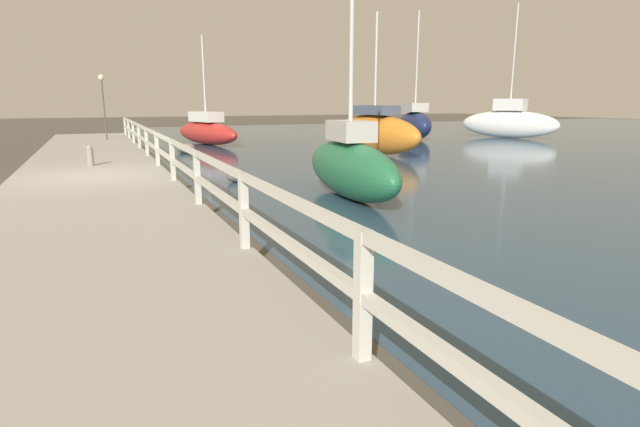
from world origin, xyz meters
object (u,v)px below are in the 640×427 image
Objects in this scene: sailboat_green at (350,166)px; sailboat_white at (509,122)px; sailboat_orange at (374,133)px; mooring_bollard at (90,155)px; dock_lamp at (102,90)px; sailboat_red at (207,131)px; sailboat_navy at (415,124)px.

sailboat_white reaches higher than sailboat_green.
sailboat_orange is (-11.48, -4.58, -0.04)m from sailboat_white.
sailboat_green reaches higher than mooring_bollard.
sailboat_green is at bearing -167.93° from sailboat_white.
sailboat_red is at bearing -18.36° from dock_lamp.
sailboat_navy reaches higher than sailboat_red.
sailboat_red is 0.80× the size of sailboat_white.
sailboat_orange reaches higher than dock_lamp.
mooring_bollard is 22.72m from sailboat_white.
sailboat_navy reaches higher than sailboat_orange.
sailboat_red is 16.83m from sailboat_white.
mooring_bollard is at bearing 136.09° from sailboat_green.
sailboat_white is at bearing -10.84° from dock_lamp.
dock_lamp is at bearing 147.13° from sailboat_red.
sailboat_orange is at bearing -68.73° from sailboat_red.
sailboat_navy reaches higher than dock_lamp.
mooring_bollard is at bearing -174.47° from sailboat_orange.
mooring_bollard is 7.80m from sailboat_green.
sailboat_green is 1.01× the size of sailboat_navy.
sailboat_white reaches higher than mooring_bollard.
dock_lamp is 15.86m from sailboat_navy.
sailboat_white is (21.06, -4.03, -1.66)m from dock_lamp.
dock_lamp is at bearing 144.44° from sailboat_white.
sailboat_white is 12.36m from sailboat_orange.
sailboat_green is 9.45m from sailboat_orange.
sailboat_orange is (10.27, 1.96, 0.27)m from mooring_bollard.
dock_lamp is 0.54× the size of sailboat_orange.
sailboat_white is at bearing 0.59° from sailboat_navy.
sailboat_white reaches higher than sailboat_orange.
mooring_bollard is 10.46m from sailboat_orange.
sailboat_orange is (5.20, 7.89, 0.14)m from sailboat_green.
dock_lamp is (0.69, 10.58, 1.97)m from mooring_bollard.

